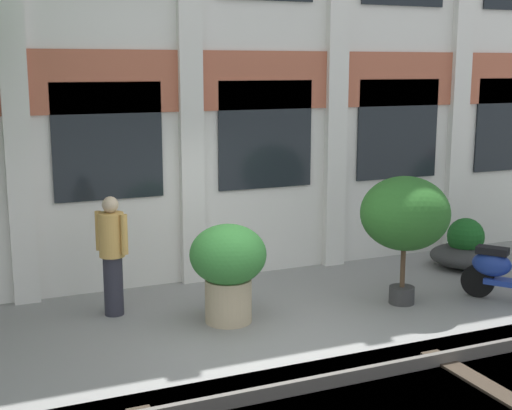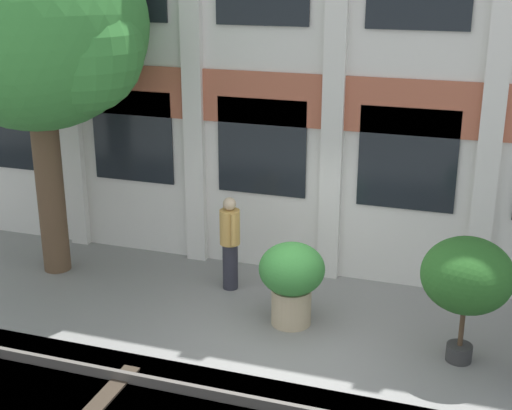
% 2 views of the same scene
% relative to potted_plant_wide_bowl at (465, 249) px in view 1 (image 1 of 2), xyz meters
% --- Properties ---
extents(ground_plane, '(80.00, 80.00, 0.00)m').
position_rel_potted_plant_wide_bowl_xyz_m(ground_plane, '(-4.46, -1.40, -0.29)').
color(ground_plane, gray).
extents(apartment_facade, '(15.34, 0.64, 8.60)m').
position_rel_potted_plant_wide_bowl_xyz_m(apartment_facade, '(-4.46, 1.30, 3.98)').
color(apartment_facade, silver).
rests_on(apartment_facade, ground).
extents(potted_plant_wide_bowl, '(1.14, 1.14, 0.83)m').
position_rel_potted_plant_wide_bowl_xyz_m(potted_plant_wide_bowl, '(0.00, 0.00, 0.00)').
color(potted_plant_wide_bowl, '#333333').
rests_on(potted_plant_wide_bowl, ground).
extents(potted_plant_glazed_jar, '(1.00, 1.00, 1.31)m').
position_rel_potted_plant_wide_bowl_xyz_m(potted_plant_glazed_jar, '(-4.60, -0.86, 0.49)').
color(potted_plant_glazed_jar, tan).
rests_on(potted_plant_glazed_jar, ground).
extents(potted_plant_tall_urn, '(1.24, 1.24, 1.83)m').
position_rel_potted_plant_wide_bowl_xyz_m(potted_plant_tall_urn, '(-2.07, -1.16, 0.99)').
color(potted_plant_tall_urn, '#333333').
rests_on(potted_plant_tall_urn, ground).
extents(scooter_near_curb, '(0.88, 1.17, 0.98)m').
position_rel_potted_plant_wide_bowl_xyz_m(scooter_near_curb, '(-0.66, -1.67, 0.14)').
color(scooter_near_curb, black).
rests_on(scooter_near_curb, ground).
extents(resident_by_doorway, '(0.36, 0.44, 1.63)m').
position_rel_potted_plant_wide_bowl_xyz_m(resident_by_doorway, '(-5.92, 0.01, 0.58)').
color(resident_by_doorway, '#282833').
rests_on(resident_by_doorway, ground).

